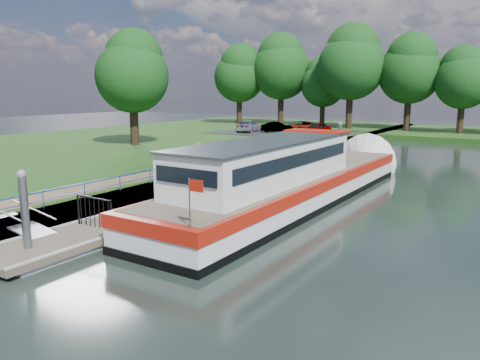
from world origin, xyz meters
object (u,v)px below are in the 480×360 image
Objects in this scene: barge at (297,179)px; car_b at (277,127)px; car_c at (248,126)px; car_d at (302,126)px; car_a at (317,129)px; pontoon at (250,185)px.

barge is 29.16m from car_b.
car_c reaches higher than car_d.
barge reaches higher than car_a.
car_b is at bearing 120.42° from barge.
barge is 26.77m from car_a.
pontoon is at bearing -173.06° from car_b.
pontoon is 6.89× the size of car_c.
pontoon is at bearing -63.76° from car_a.
car_d is (4.81, 3.74, -0.07)m from car_c.
car_d is (-13.02, 27.79, 0.31)m from barge.
barge is at bearing 114.30° from car_c.
car_a reaches higher than car_b.
car_b reaches higher than pontoon.
car_b reaches higher than car_d.
barge is 30.69m from car_d.
barge is at bearing -21.93° from pontoon.
barge reaches higher than car_b.
pontoon is 7.42× the size of car_d.
car_a is at bearing 173.60° from car_c.
car_b is 0.86× the size of car_d.
car_d is at bearing 109.69° from pontoon.
pontoon is 8.17× the size of car_a.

